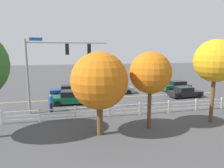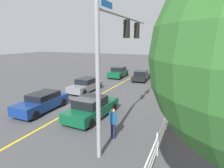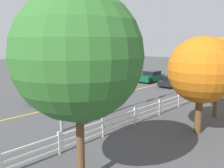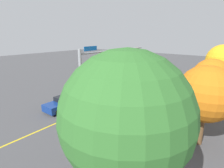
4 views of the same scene
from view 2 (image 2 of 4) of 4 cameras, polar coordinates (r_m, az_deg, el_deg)
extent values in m
plane|color=#444447|center=(15.85, -9.96, -6.73)|extent=(120.00, 120.00, 0.00)
cube|color=gold|center=(19.14, -3.37, -3.12)|extent=(28.00, 0.16, 0.01)
cylinder|color=gray|center=(8.15, -4.18, -0.38)|extent=(0.20, 0.20, 6.79)
cylinder|color=gray|center=(11.35, 4.59, 19.05)|extent=(7.27, 0.12, 0.12)
cube|color=#0C59B2|center=(8.87, -1.52, 22.68)|extent=(1.10, 0.03, 0.28)
cube|color=black|center=(11.23, 4.41, 16.04)|extent=(0.32, 0.28, 1.00)
sphere|color=red|center=(11.31, 3.69, 17.66)|extent=(0.17, 0.17, 0.17)
sphere|color=orange|center=(11.28, 3.66, 16.04)|extent=(0.17, 0.17, 0.17)
sphere|color=#148C19|center=(11.27, 3.64, 14.42)|extent=(0.17, 0.17, 0.17)
cube|color=black|center=(13.15, 7.42, 15.50)|extent=(0.32, 0.28, 1.00)
sphere|color=red|center=(13.22, 6.81, 16.89)|extent=(0.17, 0.17, 0.17)
sphere|color=orange|center=(13.20, 6.77, 15.51)|extent=(0.17, 0.17, 0.17)
sphere|color=#148C19|center=(13.18, 6.73, 14.12)|extent=(0.17, 0.17, 0.17)
cube|color=#0C4C2D|center=(27.91, 1.82, 3.19)|extent=(4.07, 1.99, 0.73)
cube|color=black|center=(28.00, 1.97, 4.55)|extent=(2.09, 1.74, 0.55)
cylinder|color=black|center=(26.40, 2.58, 2.04)|extent=(0.65, 0.24, 0.64)
cylinder|color=black|center=(27.02, -0.92, 2.30)|extent=(0.65, 0.24, 0.64)
cylinder|color=black|center=(28.95, 4.37, 2.97)|extent=(0.65, 0.24, 0.64)
cylinder|color=black|center=(29.51, 1.13, 3.20)|extent=(0.65, 0.24, 0.64)
cube|color=slate|center=(20.36, -7.88, -0.71)|extent=(4.54, 1.86, 0.62)
cube|color=black|center=(20.42, -7.58, 1.01)|extent=(2.23, 1.62, 0.54)
cylinder|color=black|center=(18.75, -8.32, -2.57)|extent=(0.65, 0.24, 0.64)
cylinder|color=black|center=(19.66, -12.25, -2.01)|extent=(0.65, 0.24, 0.64)
cylinder|color=black|center=(21.27, -3.80, -0.61)|extent=(0.65, 0.24, 0.64)
cylinder|color=black|center=(22.08, -7.46, -0.20)|extent=(0.65, 0.24, 0.64)
cube|color=navy|center=(15.54, -20.20, -5.51)|extent=(4.52, 1.80, 0.71)
cube|color=black|center=(15.53, -19.81, -3.24)|extent=(2.26, 1.59, 0.45)
cylinder|color=black|center=(14.06, -21.91, -8.68)|extent=(0.64, 0.23, 0.64)
cylinder|color=black|center=(15.19, -26.29, -7.51)|extent=(0.64, 0.23, 0.64)
cylinder|color=black|center=(16.22, -14.39, -5.30)|extent=(0.64, 0.23, 0.64)
cylinder|color=black|center=(17.21, -18.69, -4.54)|extent=(0.64, 0.23, 0.64)
cube|color=black|center=(26.03, 8.69, 2.17)|extent=(4.08, 1.95, 0.58)
cube|color=black|center=(25.74, 8.63, 3.31)|extent=(1.87, 1.66, 0.54)
cylinder|color=black|center=(27.54, 7.62, 2.39)|extent=(0.65, 0.25, 0.64)
cylinder|color=black|center=(27.23, 10.94, 2.15)|extent=(0.65, 0.25, 0.64)
cylinder|color=black|center=(24.94, 6.20, 1.34)|extent=(0.65, 0.25, 0.64)
cylinder|color=black|center=(24.60, 9.85, 1.06)|extent=(0.65, 0.25, 0.64)
cube|color=#0C4C2D|center=(13.57, -5.91, -7.52)|extent=(4.77, 2.12, 0.67)
cube|color=black|center=(13.18, -6.52, -5.26)|extent=(2.17, 1.80, 0.59)
cylinder|color=black|center=(15.36, -5.52, -5.97)|extent=(0.65, 0.25, 0.64)
cylinder|color=black|center=(14.55, 0.45, -7.00)|extent=(0.65, 0.25, 0.64)
cylinder|color=black|center=(12.95, -13.07, -9.92)|extent=(0.65, 0.25, 0.64)
cylinder|color=black|center=(11.97, -6.36, -11.59)|extent=(0.65, 0.25, 0.64)
cylinder|color=#191E3F|center=(10.90, 0.04, -13.47)|extent=(0.16, 0.16, 0.85)
cylinder|color=#191E3F|center=(10.75, 0.61, -13.87)|extent=(0.16, 0.16, 0.85)
cube|color=#1E5999|center=(10.51, 0.33, -10.08)|extent=(0.44, 0.48, 0.62)
sphere|color=tan|center=(10.36, 0.33, -7.94)|extent=(0.22, 0.22, 0.22)
cube|color=white|center=(28.81, 20.71, 2.64)|extent=(0.10, 0.10, 1.15)
cube|color=white|center=(25.96, 20.35, 1.63)|extent=(0.10, 0.10, 1.15)
cube|color=white|center=(23.13, 19.89, 0.38)|extent=(0.10, 0.10, 1.15)
cube|color=white|center=(20.31, 19.31, -1.23)|extent=(0.10, 0.10, 1.15)
cube|color=white|center=(17.52, 18.54, -3.34)|extent=(0.10, 0.10, 1.15)
cube|color=white|center=(14.77, 17.47, -6.26)|extent=(0.10, 0.10, 1.15)
cube|color=white|center=(12.08, 15.90, -10.48)|extent=(0.10, 0.10, 1.15)
cube|color=white|center=(9.50, 13.36, -17.04)|extent=(0.10, 0.10, 1.15)
cube|color=white|center=(16.03, 18.14, -3.40)|extent=(26.00, 0.06, 0.09)
cube|color=white|center=(16.13, 18.06, -4.59)|extent=(26.00, 0.06, 0.09)
cube|color=white|center=(16.23, 17.98, -5.67)|extent=(26.00, 0.06, 0.09)
cylinder|color=brown|center=(27.19, 27.89, 2.93)|extent=(0.44, 0.44, 2.57)
sphere|color=yellow|center=(26.92, 28.53, 8.97)|extent=(4.26, 4.26, 4.26)
cylinder|color=brown|center=(16.96, 29.15, -1.52)|extent=(0.29, 0.29, 3.05)
sphere|color=#C66614|center=(16.58, 30.16, 7.46)|extent=(3.06, 3.06, 3.06)
cylinder|color=brown|center=(22.18, 27.97, 2.57)|extent=(0.29, 0.29, 3.76)
sphere|color=gold|center=(21.92, 28.84, 10.61)|extent=(3.31, 3.31, 3.31)
camera|label=1|loc=(18.68, 79.44, 4.14)|focal=32.05mm
camera|label=3|loc=(7.91, 115.94, -4.67)|focal=37.14mm
camera|label=4|loc=(5.08, 120.15, 21.80)|focal=28.59mm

